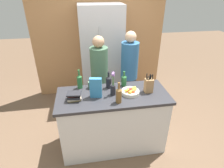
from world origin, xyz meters
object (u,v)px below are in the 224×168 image
at_px(refrigerator, 102,55).
at_px(person_at_sink, 100,77).
at_px(person_in_blue, 129,71).
at_px(fruit_bowl, 130,92).
at_px(knife_block, 149,85).
at_px(bottle_water, 80,81).
at_px(coffee_mug, 91,85).
at_px(bottle_vinegar, 124,80).
at_px(bottle_oil, 109,82).
at_px(book_stack, 74,96).
at_px(bottle_wine, 119,95).
at_px(flower_vase, 113,86).
at_px(cereal_box, 96,88).

bearing_deg(refrigerator, person_at_sink, -99.14).
xyz_separation_m(refrigerator, person_in_blue, (0.41, -0.66, -0.07)).
bearing_deg(person_in_blue, person_at_sink, 169.70).
relative_size(fruit_bowl, knife_block, 0.88).
bearing_deg(bottle_water, fruit_bowl, -22.77).
xyz_separation_m(refrigerator, coffee_mug, (-0.29, -1.19, -0.01)).
bearing_deg(coffee_mug, knife_block, -17.02).
distance_m(refrigerator, fruit_bowl, 1.47).
distance_m(knife_block, bottle_vinegar, 0.38).
bearing_deg(bottle_oil, coffee_mug, 172.39).
bearing_deg(knife_block, bottle_oil, 158.80).
distance_m(knife_block, coffee_mug, 0.82).
bearing_deg(fruit_bowl, bottle_vinegar, 98.14).
bearing_deg(book_stack, bottle_vinegar, 20.85).
relative_size(bottle_oil, bottle_wine, 0.88).
distance_m(bottle_oil, bottle_wine, 0.40).
xyz_separation_m(refrigerator, person_at_sink, (-0.13, -0.80, -0.08)).
relative_size(coffee_mug, bottle_vinegar, 0.49).
distance_m(refrigerator, knife_block, 1.52).
bearing_deg(bottle_wine, flower_vase, 100.69).
height_order(book_stack, person_in_blue, person_in_blue).
distance_m(bottle_vinegar, person_in_blue, 0.59).
height_order(bottle_wine, person_at_sink, person_at_sink).
bearing_deg(bottle_water, bottle_vinegar, -2.97).
bearing_deg(knife_block, book_stack, -177.70).
xyz_separation_m(flower_vase, coffee_mug, (-0.29, 0.23, -0.08)).
distance_m(knife_block, flower_vase, 0.50).
height_order(fruit_bowl, flower_vase, flower_vase).
bearing_deg(bottle_wine, coffee_mug, 126.77).
height_order(fruit_bowl, bottle_vinegar, bottle_vinegar).
bearing_deg(cereal_box, bottle_vinegar, 29.95).
relative_size(refrigerator, cereal_box, 6.98).
xyz_separation_m(flower_vase, person_in_blue, (0.42, 0.77, -0.14)).
bearing_deg(bottle_vinegar, coffee_mug, 179.42).
distance_m(fruit_bowl, bottle_vinegar, 0.26).
distance_m(refrigerator, person_at_sink, 0.81).
bearing_deg(bottle_wine, bottle_water, 136.45).
height_order(bottle_oil, person_at_sink, person_at_sink).
relative_size(refrigerator, bottle_water, 6.81).
distance_m(fruit_bowl, bottle_oil, 0.36).
bearing_deg(person_in_blue, book_stack, -164.15).
distance_m(bottle_vinegar, person_at_sink, 0.53).
height_order(fruit_bowl, person_in_blue, person_in_blue).
bearing_deg(book_stack, bottle_wine, -14.94).
height_order(coffee_mug, bottle_water, bottle_water).
xyz_separation_m(flower_vase, bottle_wine, (0.04, -0.20, -0.02)).
bearing_deg(cereal_box, bottle_wine, -32.52).
relative_size(cereal_box, person_in_blue, 0.18).
relative_size(knife_block, person_at_sink, 0.18).
bearing_deg(fruit_bowl, bottle_water, 157.23).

